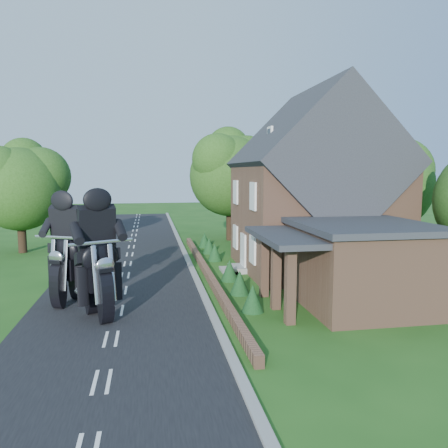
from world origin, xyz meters
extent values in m
plane|color=#1E4B15|center=(0.00, 0.00, 0.00)|extent=(120.00, 120.00, 0.00)
cube|color=black|center=(0.00, 0.00, 0.01)|extent=(7.00, 80.00, 0.02)
cube|color=gray|center=(3.65, 0.00, 0.06)|extent=(0.30, 80.00, 0.12)
cube|color=brown|center=(4.30, 5.00, 0.20)|extent=(0.30, 22.00, 0.40)
cube|color=brown|center=(10.50, 6.00, 3.00)|extent=(8.00, 8.00, 6.00)
cube|color=#25272C|center=(10.50, 6.00, 6.00)|extent=(8.48, 8.64, 8.48)
cube|color=brown|center=(12.50, 6.00, 9.20)|extent=(0.60, 0.90, 1.60)
cube|color=white|center=(7.90, 6.00, 7.50)|extent=(0.12, 0.80, 0.90)
cube|color=black|center=(7.84, 6.00, 7.50)|extent=(0.04, 0.55, 0.65)
cube|color=white|center=(6.44, 6.00, 1.05)|extent=(0.10, 1.10, 2.10)
cube|color=gray|center=(6.10, 6.00, 0.15)|extent=(0.80, 1.60, 0.30)
cube|color=gray|center=(5.60, 6.00, 0.07)|extent=(0.80, 1.60, 0.15)
cube|color=white|center=(6.44, 3.80, 1.60)|extent=(0.10, 1.10, 1.40)
cube|color=black|center=(6.42, 3.80, 1.60)|extent=(0.04, 0.92, 1.22)
cube|color=white|center=(6.44, 8.20, 1.60)|extent=(0.10, 1.10, 1.40)
cube|color=black|center=(6.42, 8.20, 1.60)|extent=(0.04, 0.92, 1.22)
cube|color=white|center=(6.44, 3.80, 4.30)|extent=(0.10, 1.10, 1.40)
cube|color=black|center=(6.42, 3.80, 4.30)|extent=(0.04, 0.92, 1.22)
cube|color=white|center=(6.44, 8.20, 4.30)|extent=(0.10, 1.10, 1.40)
cube|color=black|center=(6.42, 8.20, 4.30)|extent=(0.04, 0.92, 1.22)
cube|color=brown|center=(10.00, -0.80, 1.60)|extent=(5.00, 5.60, 3.20)
cube|color=#25272C|center=(10.00, -0.80, 3.32)|extent=(5.30, 5.94, 0.24)
cube|color=#25272C|center=(6.90, -0.80, 2.95)|extent=(2.60, 5.32, 0.22)
cube|color=brown|center=(6.30, -2.60, 1.40)|extent=(0.35, 0.35, 2.80)
cube|color=brown|center=(6.30, -0.80, 1.40)|extent=(0.35, 0.35, 2.80)
cube|color=brown|center=(6.30, 1.00, 1.40)|extent=(0.35, 0.35, 2.80)
cylinder|color=black|center=(16.50, 8.50, 1.50)|extent=(0.56, 0.56, 3.00)
sphere|color=#214714|center=(16.50, 8.50, 4.65)|extent=(6.00, 6.00, 6.00)
sphere|color=#214714|center=(17.85, 9.10, 5.55)|extent=(4.32, 4.32, 4.32)
sphere|color=#214714|center=(15.45, 7.60, 5.85)|extent=(3.72, 3.72, 3.72)
sphere|color=#214714|center=(16.60, 9.70, 6.75)|extent=(3.30, 3.30, 3.30)
cylinder|color=black|center=(14.00, 16.00, 1.80)|extent=(0.56, 0.56, 3.60)
sphere|color=#214714|center=(14.00, 16.00, 5.58)|extent=(7.20, 7.20, 7.20)
sphere|color=#214714|center=(15.62, 16.72, 6.66)|extent=(5.18, 5.18, 5.18)
sphere|color=#214714|center=(12.74, 14.92, 7.02)|extent=(4.46, 4.46, 4.46)
sphere|color=#214714|center=(14.10, 17.44, 8.10)|extent=(3.96, 3.96, 3.96)
cylinder|color=black|center=(8.00, 17.00, 1.70)|extent=(0.56, 0.56, 3.40)
sphere|color=#214714|center=(8.00, 17.00, 5.16)|extent=(6.40, 6.40, 6.40)
sphere|color=#214714|center=(9.44, 17.64, 6.12)|extent=(4.61, 4.61, 4.61)
sphere|color=#214714|center=(6.88, 16.04, 6.44)|extent=(3.97, 3.97, 3.97)
sphere|color=#214714|center=(8.10, 18.28, 7.40)|extent=(3.52, 3.52, 3.52)
cylinder|color=black|center=(-7.00, 14.00, 1.40)|extent=(0.56, 0.56, 2.80)
sphere|color=#214714|center=(-7.00, 14.00, 4.34)|extent=(5.60, 5.60, 5.60)
sphere|color=#214714|center=(-5.74, 14.56, 5.18)|extent=(4.03, 4.03, 4.03)
sphere|color=#214714|center=(-7.98, 13.16, 5.46)|extent=(3.47, 3.47, 3.47)
sphere|color=#214714|center=(-6.90, 15.12, 6.30)|extent=(3.08, 3.08, 3.08)
cone|color=#103416|center=(5.30, -1.00, 0.55)|extent=(0.90, 0.90, 1.10)
cone|color=#103416|center=(5.30, 1.50, 0.55)|extent=(0.90, 0.90, 1.10)
cone|color=#103416|center=(5.30, 4.00, 0.55)|extent=(0.90, 0.90, 1.10)
cone|color=#103416|center=(5.30, 9.00, 0.55)|extent=(0.90, 0.90, 1.10)
cone|color=#103416|center=(5.30, 11.50, 0.55)|extent=(0.90, 0.90, 1.10)
cone|color=#103416|center=(5.30, 14.00, 0.55)|extent=(0.90, 0.90, 1.10)
camera|label=1|loc=(1.32, -17.33, 5.54)|focal=35.00mm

